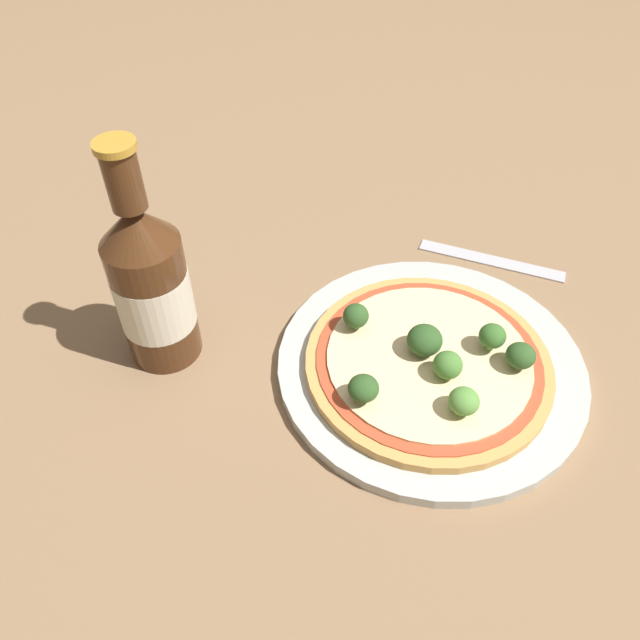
% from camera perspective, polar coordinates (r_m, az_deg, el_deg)
% --- Properties ---
extents(ground_plane, '(3.00, 3.00, 0.00)m').
position_cam_1_polar(ground_plane, '(0.62, 7.89, -3.11)').
color(ground_plane, '#846647').
extents(plate, '(0.29, 0.29, 0.01)m').
position_cam_1_polar(plate, '(0.61, 10.05, -4.09)').
color(plate, '#B2B7B2').
rests_on(plate, ground_plane).
extents(pizza, '(0.23, 0.23, 0.01)m').
position_cam_1_polar(pizza, '(0.59, 9.86, -3.81)').
color(pizza, tan).
rests_on(pizza, plate).
extents(broccoli_floret_0, '(0.03, 0.03, 0.03)m').
position_cam_1_polar(broccoli_floret_0, '(0.53, 3.99, -6.26)').
color(broccoli_floret_0, '#7A9E5B').
rests_on(broccoli_floret_0, pizza).
extents(broccoli_floret_1, '(0.02, 0.02, 0.03)m').
position_cam_1_polar(broccoli_floret_1, '(0.59, 15.48, -1.44)').
color(broccoli_floret_1, '#7A9E5B').
rests_on(broccoli_floret_1, pizza).
extents(broccoli_floret_2, '(0.03, 0.03, 0.03)m').
position_cam_1_polar(broccoli_floret_2, '(0.54, 13.02, -7.25)').
color(broccoli_floret_2, '#7A9E5B').
rests_on(broccoli_floret_2, pizza).
extents(broccoli_floret_3, '(0.03, 0.03, 0.03)m').
position_cam_1_polar(broccoli_floret_3, '(0.59, 17.87, -3.13)').
color(broccoli_floret_3, '#7A9E5B').
rests_on(broccoli_floret_3, pizza).
extents(broccoli_floret_4, '(0.03, 0.03, 0.03)m').
position_cam_1_polar(broccoli_floret_4, '(0.56, 11.60, -4.06)').
color(broccoli_floret_4, '#7A9E5B').
rests_on(broccoli_floret_4, pizza).
extents(broccoli_floret_5, '(0.03, 0.03, 0.03)m').
position_cam_1_polar(broccoli_floret_5, '(0.58, 9.54, -1.83)').
color(broccoli_floret_5, '#7A9E5B').
rests_on(broccoli_floret_5, pizza).
extents(broccoli_floret_6, '(0.02, 0.02, 0.03)m').
position_cam_1_polar(broccoli_floret_6, '(0.59, 3.30, 0.37)').
color(broccoli_floret_6, '#7A9E5B').
rests_on(broccoli_floret_6, pizza).
extents(beer_bottle, '(0.07, 0.07, 0.23)m').
position_cam_1_polar(beer_bottle, '(0.58, -15.21, 3.17)').
color(beer_bottle, '#472814').
rests_on(beer_bottle, ground_plane).
extents(fork, '(0.04, 0.17, 0.00)m').
position_cam_1_polar(fork, '(0.74, 15.37, 5.31)').
color(fork, '#B2B2B7').
rests_on(fork, ground_plane).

